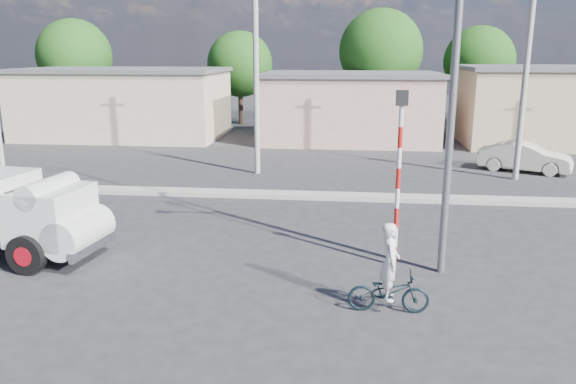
# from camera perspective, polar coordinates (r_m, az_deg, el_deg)

# --- Properties ---
(ground_plane) EXTENTS (120.00, 120.00, 0.00)m
(ground_plane) POSITION_cam_1_polar(r_m,az_deg,el_deg) (13.21, -2.95, -9.27)
(ground_plane) COLOR #2A2A2C
(ground_plane) RESTS_ON ground
(median) EXTENTS (40.00, 0.80, 0.16)m
(median) POSITION_cam_1_polar(r_m,az_deg,el_deg) (20.72, 0.55, -0.31)
(median) COLOR #99968E
(median) RESTS_ON ground
(truck) EXTENTS (5.52, 2.64, 2.20)m
(truck) POSITION_cam_1_polar(r_m,az_deg,el_deg) (16.27, -27.09, -1.78)
(truck) COLOR black
(truck) RESTS_ON ground
(bicycle) EXTENTS (1.67, 0.60, 0.87)m
(bicycle) POSITION_cam_1_polar(r_m,az_deg,el_deg) (11.88, 10.18, -9.97)
(bicycle) COLOR black
(bicycle) RESTS_ON ground
(cyclist) EXTENTS (0.39, 0.59, 1.62)m
(cyclist) POSITION_cam_1_polar(r_m,az_deg,el_deg) (11.73, 10.26, -8.31)
(cyclist) COLOR white
(cyclist) RESTS_ON ground
(car_cream) EXTENTS (4.17, 2.80, 1.30)m
(car_cream) POSITION_cam_1_polar(r_m,az_deg,el_deg) (27.20, 22.90, 3.28)
(car_cream) COLOR beige
(car_cream) RESTS_ON ground
(traffic_pole) EXTENTS (0.28, 0.18, 4.36)m
(traffic_pole) POSITION_cam_1_polar(r_m,az_deg,el_deg) (13.78, 11.20, 2.77)
(traffic_pole) COLOR red
(traffic_pole) RESTS_ON ground
(streetlight) EXTENTS (2.34, 0.22, 9.00)m
(streetlight) POSITION_cam_1_polar(r_m,az_deg,el_deg) (13.34, 15.91, 12.40)
(streetlight) COLOR slate
(streetlight) RESTS_ON ground
(building_row) EXTENTS (37.80, 7.30, 4.44)m
(building_row) POSITION_cam_1_polar(r_m,az_deg,el_deg) (34.12, 4.79, 8.83)
(building_row) COLOR #C4B394
(building_row) RESTS_ON ground
(tree_row) EXTENTS (43.62, 7.43, 8.42)m
(tree_row) POSITION_cam_1_polar(r_m,az_deg,el_deg) (40.46, 9.02, 13.59)
(tree_row) COLOR #38281E
(tree_row) RESTS_ON ground
(utility_poles) EXTENTS (35.40, 0.24, 8.00)m
(utility_poles) POSITION_cam_1_polar(r_m,az_deg,el_deg) (24.03, 9.44, 11.13)
(utility_poles) COLOR #99968E
(utility_poles) RESTS_ON ground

